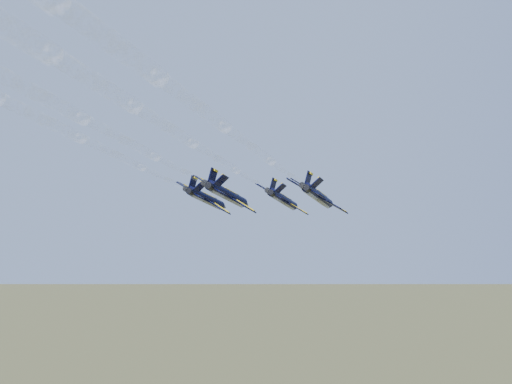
# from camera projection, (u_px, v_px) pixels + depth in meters

# --- Properties ---
(jet_lead) EXTENTS (10.48, 16.09, 6.32)m
(jet_lead) POSITION_uv_depth(u_px,v_px,m) (283.00, 199.00, 124.72)
(jet_lead) COLOR black
(jet_left) EXTENTS (10.48, 16.09, 6.32)m
(jet_left) POSITION_uv_depth(u_px,v_px,m) (207.00, 198.00, 119.31)
(jet_left) COLOR black
(jet_right) EXTENTS (10.48, 16.09, 6.32)m
(jet_right) POSITION_uv_depth(u_px,v_px,m) (318.00, 196.00, 109.18)
(jet_right) COLOR black
(jet_slot) EXTENTS (10.48, 16.09, 6.32)m
(jet_slot) POSITION_uv_depth(u_px,v_px,m) (228.00, 195.00, 103.24)
(jet_slot) COLOR black
(smoke_trail_lead) EXTENTS (29.54, 71.71, 3.38)m
(smoke_trail_lead) POSITION_uv_depth(u_px,v_px,m) (77.00, 182.00, 72.20)
(smoke_trail_lead) COLOR white
(smoke_trail_right) EXTENTS (29.54, 71.71, 3.38)m
(smoke_trail_right) POSITION_uv_depth(u_px,v_px,m) (88.00, 170.00, 56.66)
(smoke_trail_right) COLOR white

